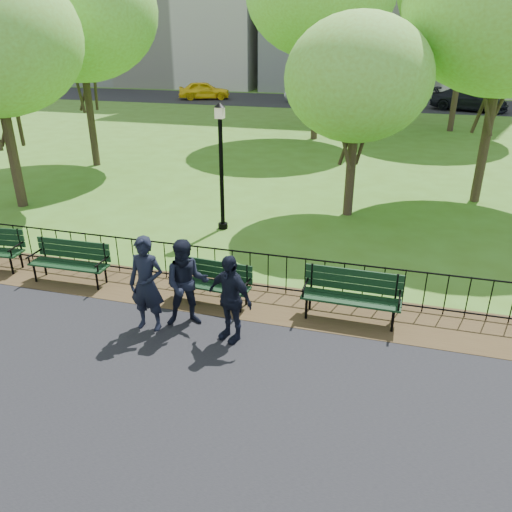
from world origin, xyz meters
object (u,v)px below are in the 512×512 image
(person_left, at_px, (147,284))
(person_right, at_px, (230,298))
(sedan_dark, at_px, (469,100))
(park_bench_left_a, at_px, (71,257))
(park_bench_right_a, at_px, (352,290))
(park_bench_main, at_px, (200,276))
(person_mid, at_px, (187,283))
(tree_mid_e, at_px, (511,4))
(tree_mid_w, at_px, (77,11))
(taxi, at_px, (204,90))
(tree_near_e, at_px, (358,79))
(lamppost, at_px, (221,163))
(sedan_silver, at_px, (317,93))

(person_left, bearing_deg, person_right, 0.81)
(person_right, height_order, sedan_dark, person_right)
(park_bench_left_a, relative_size, park_bench_right_a, 0.95)
(park_bench_main, xyz_separation_m, person_right, (1.04, -1.16, 0.26))
(park_bench_main, relative_size, person_mid, 0.99)
(tree_mid_e, distance_m, sedan_dark, 23.17)
(tree_mid_w, distance_m, taxi, 23.62)
(taxi, relative_size, sedan_dark, 0.81)
(park_bench_main, distance_m, tree_near_e, 7.58)
(lamppost, distance_m, tree_mid_e, 9.53)
(tree_mid_e, relative_size, sedan_dark, 1.61)
(park_bench_right_a, xyz_separation_m, person_mid, (-2.96, -1.07, 0.26))
(tree_near_e, bearing_deg, tree_mid_w, 162.47)
(sedan_silver, xyz_separation_m, sedan_dark, (11.12, -0.61, -0.07))
(sedan_dark, bearing_deg, person_left, -176.47)
(tree_near_e, height_order, person_right, tree_near_e)
(person_mid, bearing_deg, park_bench_main, 73.70)
(park_bench_main, relative_size, lamppost, 0.49)
(person_left, bearing_deg, park_bench_right_a, 19.32)
(park_bench_right_a, height_order, tree_mid_w, tree_mid_w)
(tree_near_e, bearing_deg, person_right, -99.81)
(tree_near_e, height_order, tree_mid_w, tree_mid_w)
(person_mid, bearing_deg, taxi, 87.78)
(person_left, bearing_deg, sedan_dark, 73.19)
(lamppost, relative_size, sedan_dark, 0.66)
(tree_mid_e, height_order, person_mid, tree_mid_e)
(park_bench_main, bearing_deg, sedan_dark, 79.17)
(tree_near_e, height_order, tree_mid_e, tree_mid_e)
(person_left, bearing_deg, person_mid, 24.66)
(park_bench_main, distance_m, person_left, 1.39)
(person_left, bearing_deg, sedan_silver, 92.28)
(person_left, height_order, person_right, person_left)
(park_bench_main, bearing_deg, tree_near_e, 73.59)
(lamppost, bearing_deg, sedan_dark, 71.43)
(park_bench_main, xyz_separation_m, tree_mid_e, (6.28, 8.88, 5.31))
(lamppost, height_order, tree_near_e, tree_near_e)
(person_mid, xyz_separation_m, sedan_dark, (8.08, 32.31, -0.10))
(tree_mid_w, height_order, person_right, tree_mid_w)
(person_right, bearing_deg, tree_mid_w, 154.71)
(park_bench_left_a, bearing_deg, person_right, -18.05)
(taxi, bearing_deg, park_bench_main, 179.62)
(park_bench_main, height_order, person_left, person_left)
(tree_near_e, xyz_separation_m, sedan_silver, (-5.27, 25.65, -3.13))
(park_bench_main, xyz_separation_m, tree_mid_w, (-8.64, 9.82, 5.33))
(tree_mid_w, xyz_separation_m, sedan_dark, (16.82, 21.57, -5.13))
(tree_mid_e, height_order, person_right, tree_mid_e)
(park_bench_main, height_order, park_bench_left_a, park_bench_left_a)
(sedan_silver, bearing_deg, tree_mid_e, -134.48)
(park_bench_left_a, height_order, person_mid, person_mid)
(tree_near_e, height_order, person_mid, tree_near_e)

